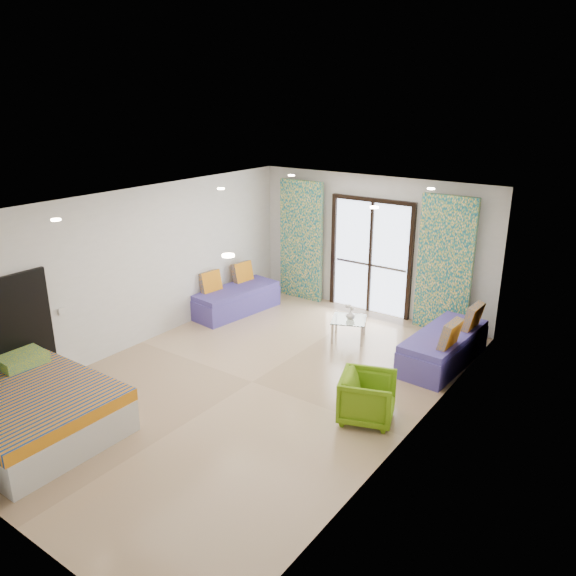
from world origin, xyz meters
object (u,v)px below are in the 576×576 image
Objects in this scene: daybed_left at (235,299)px; coffee_table at (349,321)px; bed at (28,411)px; armchair at (368,395)px; daybed_right at (444,347)px.

daybed_left reaches higher than coffee_table.
armchair is at bearing 39.58° from bed.
bed is 1.10× the size of daybed_right.
bed is 5.28m from coffee_table.
bed is 3.00× the size of armchair.
bed is at bearing -110.79° from coffee_table.
bed is at bearing -122.70° from daybed_right.
daybed_right is 2.73× the size of armchair.
daybed_right is 2.53× the size of coffee_table.
armchair is (4.01, -2.00, 0.08)m from daybed_left.
coffee_table is at bearing 69.21° from bed.
bed is 2.78× the size of coffee_table.
daybed_left is at bearing 97.58° from bed.
daybed_right is at bearing 9.90° from daybed_left.
bed is 4.38m from armchair.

